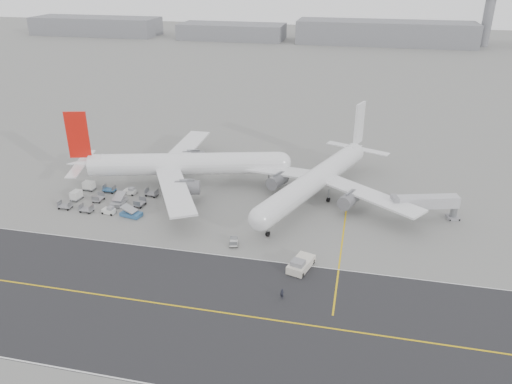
% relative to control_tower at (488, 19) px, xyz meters
% --- Properties ---
extents(ground, '(700.00, 700.00, 0.00)m').
position_rel_control_tower_xyz_m(ground, '(-100.00, -265.00, -16.25)').
color(ground, gray).
rests_on(ground, ground).
extents(taxiway, '(220.00, 59.00, 0.03)m').
position_rel_control_tower_xyz_m(taxiway, '(-94.98, -282.98, -16.24)').
color(taxiway, '#2C2C2F').
rests_on(taxiway, ground).
extents(horizon_buildings, '(520.00, 28.00, 28.00)m').
position_rel_control_tower_xyz_m(horizon_buildings, '(-70.00, -5.00, -16.25)').
color(horizon_buildings, gray).
rests_on(horizon_buildings, ground).
extents(control_tower, '(7.00, 7.00, 31.25)m').
position_rel_control_tower_xyz_m(control_tower, '(0.00, 0.00, 0.00)').
color(control_tower, gray).
rests_on(control_tower, ground).
extents(airliner_a, '(52.26, 51.11, 18.41)m').
position_rel_control_tower_xyz_m(airliner_a, '(-109.88, -238.63, -10.94)').
color(airliner_a, white).
rests_on(airliner_a, ground).
extents(airliner_b, '(47.35, 48.29, 17.50)m').
position_rel_control_tower_xyz_m(airliner_b, '(-77.08, -239.65, -11.21)').
color(airliner_b, white).
rests_on(airliner_b, ground).
extents(pushback_tug, '(4.61, 8.28, 2.34)m').
position_rel_control_tower_xyz_m(pushback_tug, '(-76.62, -268.40, -15.29)').
color(pushback_tug, beige).
rests_on(pushback_tug, ground).
extents(jet_bridge, '(14.79, 6.56, 5.54)m').
position_rel_control_tower_xyz_m(jet_bridge, '(-53.93, -244.54, -12.39)').
color(jet_bridge, gray).
rests_on(jet_bridge, ground).
extents(gse_cluster, '(25.44, 19.99, 2.20)m').
position_rel_control_tower_xyz_m(gse_cluster, '(-122.34, -251.51, -16.25)').
color(gse_cluster, gray).
rests_on(gse_cluster, ground).
extents(stray_dolly, '(1.97, 2.69, 1.49)m').
position_rel_control_tower_xyz_m(stray_dolly, '(-90.16, -263.31, -16.25)').
color(stray_dolly, silver).
rests_on(stray_dolly, ground).
extents(ground_crew_a, '(0.77, 0.63, 1.81)m').
position_rel_control_tower_xyz_m(ground_crew_a, '(-78.36, -277.47, -15.35)').
color(ground_crew_a, black).
rests_on(ground_crew_a, ground).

